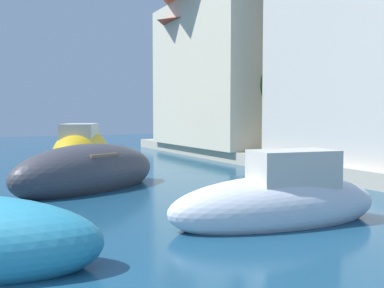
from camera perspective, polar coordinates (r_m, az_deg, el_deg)
name	(u,v)px	position (r m, az deg, el deg)	size (l,w,h in m)	color
quay_promenade	(324,254)	(5.96, 17.26, -13.93)	(44.00, 32.00, 0.50)	#BCB29E
moored_boat_3	(82,150)	(18.49, -14.53, -0.83)	(4.10, 6.17, 2.14)	gold
moored_boat_4	(279,202)	(8.29, 11.54, -7.60)	(4.44, 1.93, 1.66)	white
moored_boat_6	(88,173)	(12.27, -13.74, -3.76)	(5.06, 3.73, 1.63)	#3F3F47
waterfront_building_annex	(239,62)	(23.28, 6.33, 10.84)	(6.86, 9.09, 8.68)	beige
waterfront_building_far	(224,76)	(24.51, 4.32, 9.10)	(5.81, 7.55, 7.50)	white
quayside_tree	(274,87)	(19.66, 10.93, 7.52)	(2.42, 2.42, 4.06)	brown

